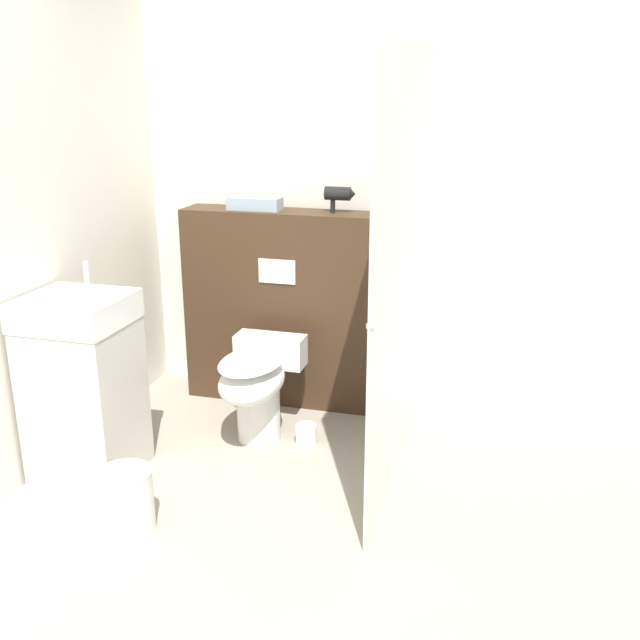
{
  "coord_description": "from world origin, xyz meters",
  "views": [
    {
      "loc": [
        0.87,
        -1.87,
        1.83
      ],
      "look_at": [
        -0.02,
        1.33,
        0.76
      ],
      "focal_mm": 40.0,
      "sensor_mm": 36.0,
      "label": 1
    }
  ],
  "objects": [
    {
      "name": "wall_back",
      "position": [
        0.0,
        2.24,
        1.25
      ],
      "size": [
        8.0,
        0.06,
        2.5
      ],
      "color": "silver",
      "rests_on": "ground_plane"
    },
    {
      "name": "hair_drier",
      "position": [
        -0.1,
        2.04,
        1.28
      ],
      "size": [
        0.17,
        0.08,
        0.15
      ],
      "color": "black",
      "rests_on": "partition_panel"
    },
    {
      "name": "shower_glass",
      "position": [
        0.37,
        1.41,
        1.02
      ],
      "size": [
        0.04,
        1.59,
        2.05
      ],
      "color": "silver",
      "rests_on": "ground_plane"
    },
    {
      "name": "ground_plane",
      "position": [
        0.0,
        0.0,
        0.0
      ],
      "size": [
        12.0,
        12.0,
        0.0
      ],
      "primitive_type": "plane",
      "color": "#9E9384"
    },
    {
      "name": "folded_towel",
      "position": [
        -0.6,
        2.0,
        1.21
      ],
      "size": [
        0.31,
        0.12,
        0.07
      ],
      "color": "#8C9EAD",
      "rests_on": "partition_panel"
    },
    {
      "name": "waste_bin",
      "position": [
        -0.66,
        0.5,
        0.14
      ],
      "size": [
        0.24,
        0.24,
        0.28
      ],
      "color": "silver",
      "rests_on": "ground_plane"
    },
    {
      "name": "partition_panel",
      "position": [
        -0.43,
        2.02,
        0.59
      ],
      "size": [
        1.21,
        0.27,
        1.17
      ],
      "color": "#3D2819",
      "rests_on": "ground_plane"
    },
    {
      "name": "toilet",
      "position": [
        -0.4,
        1.45,
        0.33
      ],
      "size": [
        0.39,
        0.62,
        0.53
      ],
      "color": "white",
      "rests_on": "ground_plane"
    },
    {
      "name": "sink_vanity",
      "position": [
        -1.09,
        0.9,
        0.46
      ],
      "size": [
        0.47,
        0.44,
        1.06
      ],
      "color": "beige",
      "rests_on": "ground_plane"
    },
    {
      "name": "spare_toilet_roll",
      "position": [
        -0.13,
        1.47,
        0.06
      ],
      "size": [
        0.12,
        0.12,
        0.11
      ],
      "color": "white",
      "rests_on": "ground_plane"
    }
  ]
}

